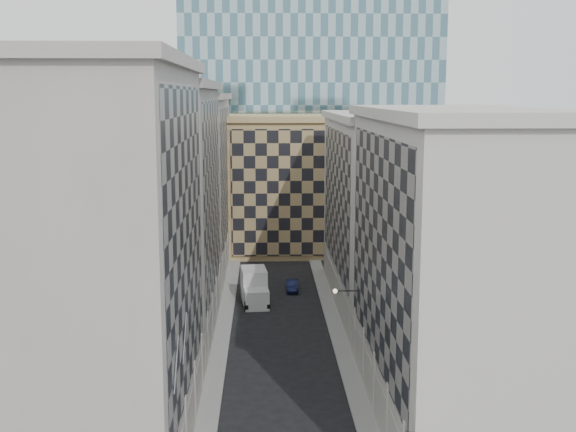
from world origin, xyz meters
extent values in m
cube|color=gray|center=(-5.25, 30.00, 0.07)|extent=(1.50, 100.00, 0.15)
cube|color=gray|center=(5.25, 30.00, 0.07)|extent=(1.50, 100.00, 0.15)
cube|color=#A29B91|center=(-11.00, 11.00, 11.50)|extent=(10.00, 22.00, 23.00)
cube|color=gray|center=(-6.12, 11.00, 13.00)|extent=(0.25, 19.36, 18.00)
cube|color=#A29B91|center=(-6.20, 11.00, 1.60)|extent=(0.45, 21.12, 3.20)
cube|color=#A29B91|center=(-11.00, 11.00, 23.35)|extent=(10.80, 22.80, 0.70)
cylinder|color=#A29B91|center=(-6.35, 8.25, 2.20)|extent=(0.90, 0.90, 4.40)
cylinder|color=#A29B91|center=(-6.35, 13.75, 2.20)|extent=(0.90, 0.90, 4.40)
cylinder|color=#A29B91|center=(-6.35, 19.25, 2.20)|extent=(0.90, 0.90, 4.40)
cube|color=gray|center=(-11.00, 33.00, 11.00)|extent=(10.00, 22.00, 22.00)
cube|color=gray|center=(-6.12, 33.00, 12.50)|extent=(0.25, 19.36, 17.00)
cube|color=gray|center=(-6.20, 33.00, 1.60)|extent=(0.45, 21.12, 3.20)
cube|color=gray|center=(-11.00, 33.00, 22.35)|extent=(10.80, 22.80, 0.70)
cylinder|color=gray|center=(-6.35, 24.75, 2.20)|extent=(0.90, 0.90, 4.40)
cylinder|color=gray|center=(-6.35, 30.25, 2.20)|extent=(0.90, 0.90, 4.40)
cylinder|color=gray|center=(-6.35, 35.75, 2.20)|extent=(0.90, 0.90, 4.40)
cylinder|color=gray|center=(-6.35, 41.25, 2.20)|extent=(0.90, 0.90, 4.40)
cube|color=#A29B91|center=(-11.00, 55.00, 10.50)|extent=(10.00, 22.00, 21.00)
cube|color=gray|center=(-6.12, 55.00, 12.00)|extent=(0.25, 19.36, 16.00)
cube|color=#A29B91|center=(-6.20, 55.00, 1.60)|extent=(0.45, 21.12, 3.20)
cube|color=#A29B91|center=(-11.00, 55.00, 21.35)|extent=(10.80, 22.80, 0.70)
cylinder|color=#A29B91|center=(-6.35, 46.75, 2.20)|extent=(0.90, 0.90, 4.40)
cylinder|color=#A29B91|center=(-6.35, 52.25, 2.20)|extent=(0.90, 0.90, 4.40)
cylinder|color=#A29B91|center=(-6.35, 57.75, 2.20)|extent=(0.90, 0.90, 4.40)
cylinder|color=#A29B91|center=(-6.35, 63.25, 2.20)|extent=(0.90, 0.90, 4.40)
cube|color=beige|center=(11.00, 15.00, 10.00)|extent=(10.00, 26.00, 20.00)
cube|color=gray|center=(6.12, 15.00, 11.50)|extent=(0.25, 22.88, 15.00)
cube|color=beige|center=(6.20, 15.00, 1.60)|extent=(0.45, 24.96, 3.20)
cube|color=beige|center=(11.00, 15.00, 20.35)|extent=(10.80, 26.80, 0.70)
cylinder|color=beige|center=(6.35, 9.80, 2.20)|extent=(0.90, 0.90, 4.40)
cylinder|color=beige|center=(6.35, 15.00, 2.20)|extent=(0.90, 0.90, 4.40)
cylinder|color=beige|center=(6.35, 20.20, 2.20)|extent=(0.90, 0.90, 4.40)
cylinder|color=beige|center=(6.35, 25.40, 2.20)|extent=(0.90, 0.90, 4.40)
cube|color=beige|center=(11.00, 42.00, 9.50)|extent=(10.00, 28.00, 19.00)
cube|color=gray|center=(6.12, 42.00, 11.00)|extent=(0.25, 24.64, 14.00)
cube|color=beige|center=(6.20, 42.00, 1.60)|extent=(0.45, 26.88, 3.20)
cube|color=beige|center=(11.00, 42.00, 19.35)|extent=(10.80, 28.80, 0.70)
cube|color=tan|center=(2.00, 68.00, 9.00)|extent=(16.00, 14.00, 18.00)
cube|color=tan|center=(2.00, 60.90, 9.00)|extent=(15.20, 0.25, 16.50)
cube|color=tan|center=(2.00, 68.00, 18.40)|extent=(16.80, 14.80, 0.80)
cube|color=#2B2521|center=(0.00, 82.00, 14.00)|extent=(6.00, 6.00, 28.00)
cube|color=#2B2521|center=(0.00, 82.00, 28.70)|extent=(7.00, 7.00, 1.40)
cylinder|color=gray|center=(-5.90, 4.00, 8.00)|extent=(0.10, 2.33, 2.33)
cylinder|color=gray|center=(-5.90, 8.00, 8.00)|extent=(0.10, 2.33, 2.33)
cylinder|color=black|center=(5.10, 24.00, 6.20)|extent=(1.80, 0.08, 0.08)
sphere|color=#FFE5B2|center=(4.20, 24.00, 6.20)|extent=(0.36, 0.36, 0.36)
cube|color=silver|center=(-2.21, 40.10, 1.00)|extent=(2.69, 2.89, 2.00)
cube|color=silver|center=(-2.50, 42.97, 1.72)|extent=(2.94, 4.23, 3.44)
cylinder|color=black|center=(-3.22, 39.11, 0.50)|extent=(0.43, 1.03, 1.00)
cylinder|color=black|center=(-1.02, 39.33, 0.50)|extent=(0.43, 1.03, 1.00)
cylinder|color=black|center=(-3.73, 44.18, 0.50)|extent=(0.43, 1.03, 1.00)
cylinder|color=black|center=(-1.53, 44.41, 0.50)|extent=(0.43, 1.03, 1.00)
imported|color=#10173E|center=(1.69, 46.60, 0.61)|extent=(1.38, 3.74, 1.22)
camera|label=1|loc=(-1.40, -31.03, 21.51)|focal=45.00mm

